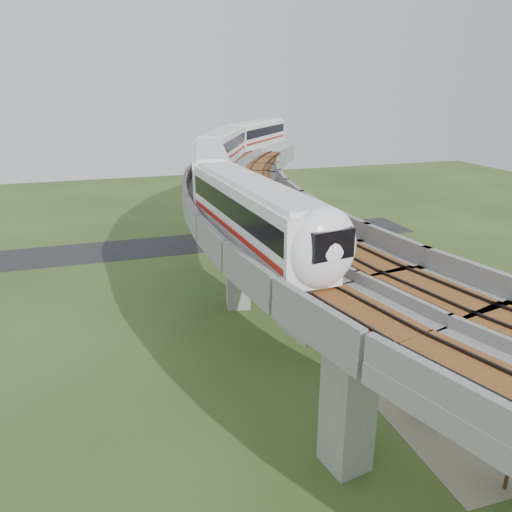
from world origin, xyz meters
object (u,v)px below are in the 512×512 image
Objects in this scene: car_white at (506,415)px; car_red at (471,318)px; car_dark at (375,290)px; metro_train at (238,157)px.

car_red is at bearing 36.82° from car_white.
car_red is (6.80, 11.15, 0.08)m from car_white.
car_dark is at bearing 60.98° from car_white.
car_red is 9.05m from car_dark.
car_white is at bearing 178.07° from car_dark.
car_white is at bearing -64.99° from car_red.
metro_train reaches higher than car_red.
car_red is (15.27, -16.81, -11.66)m from metro_train.
metro_train is 25.53m from car_red.
car_red is at bearing -47.76° from metro_train.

